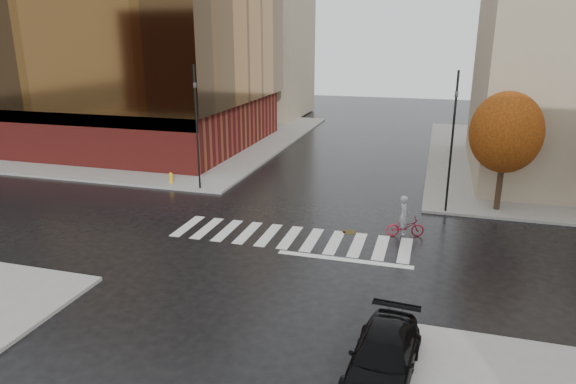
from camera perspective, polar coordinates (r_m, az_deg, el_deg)
name	(u,v)px	position (r m, az deg, el deg)	size (l,w,h in m)	color
ground	(287,241)	(24.65, -0.10, -5.49)	(120.00, 120.00, 0.00)	black
sidewalk_nw	(140,136)	(51.72, -16.15, 6.00)	(30.00, 30.00, 0.15)	gray
crosswalk	(290,237)	(25.10, 0.22, -5.06)	(12.00, 3.00, 0.01)	silver
office_glass	(103,48)	(48.93, -19.91, 14.77)	(27.00, 19.00, 16.00)	maroon
building_nw_far	(245,28)	(62.96, -4.80, 17.71)	(14.00, 12.00, 20.00)	tan
tree_ne_a	(506,133)	(29.87, 23.06, 6.09)	(3.80, 3.80, 6.50)	#311E16
sedan	(383,357)	(15.66, 10.53, -17.59)	(1.82, 4.49, 1.30)	black
cyclist	(405,223)	(25.66, 12.85, -3.33)	(1.92, 1.07, 2.07)	maroon
traffic_light_nw	(196,119)	(32.02, -10.14, 7.97)	(0.21, 0.19, 7.62)	black
traffic_light_ne	(453,133)	(28.58, 17.84, 6.28)	(0.20, 0.22, 7.59)	black
fire_hydrant	(171,177)	(34.40, -12.88, 1.62)	(0.25, 0.25, 0.70)	#F4B10E
manhole	(349,232)	(25.92, 6.81, -4.44)	(0.69, 0.69, 0.01)	#4A3C1A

